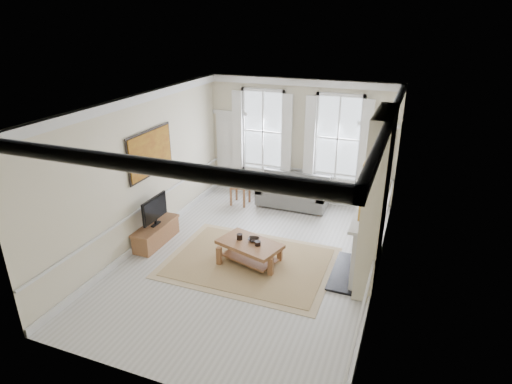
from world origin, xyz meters
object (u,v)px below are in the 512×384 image
at_px(side_table, 240,188).
at_px(coffee_table, 250,246).
at_px(tv_stand, 156,234).
at_px(sofa, 293,193).

relative_size(side_table, coffee_table, 0.41).
height_order(side_table, coffee_table, side_table).
bearing_deg(tv_stand, coffee_table, -0.85).
bearing_deg(coffee_table, tv_stand, -164.23).
relative_size(coffee_table, tv_stand, 1.12).
height_order(sofa, side_table, sofa).
distance_m(side_table, tv_stand, 2.92).
distance_m(sofa, tv_stand, 3.98).
xyz_separation_m(coffee_table, tv_stand, (-2.34, 0.03, -0.17)).
bearing_deg(sofa, coffee_table, -90.20).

